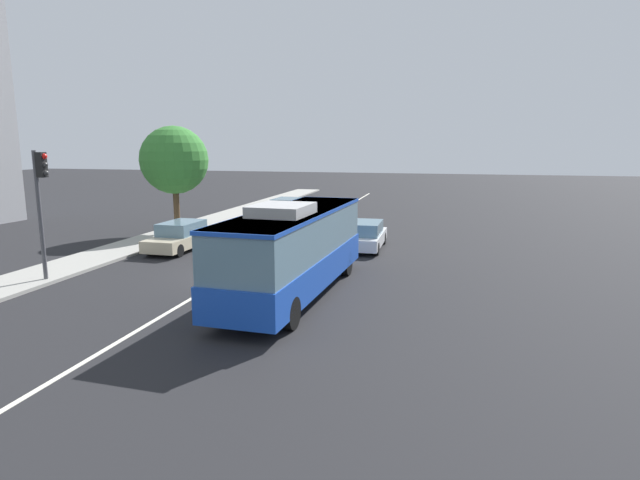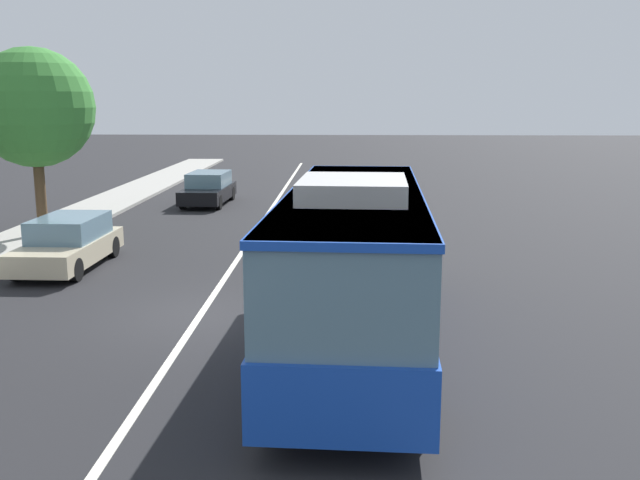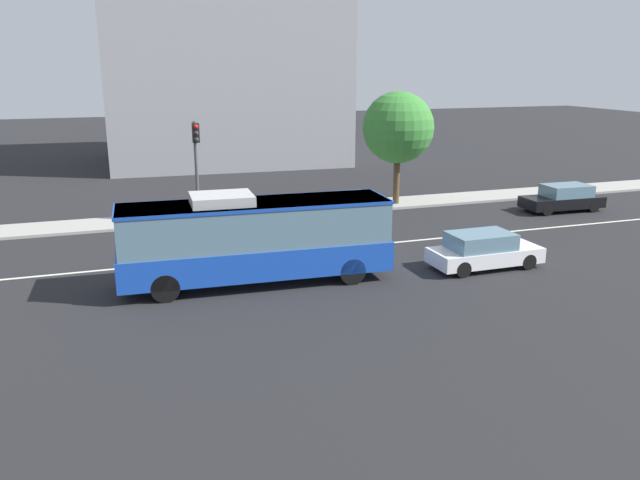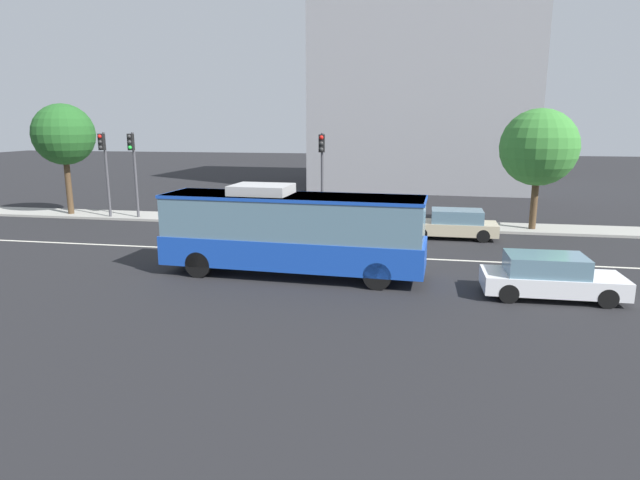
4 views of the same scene
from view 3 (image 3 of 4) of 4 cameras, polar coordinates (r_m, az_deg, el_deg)
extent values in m
plane|color=black|center=(27.92, -3.10, -1.16)|extent=(160.00, 160.00, 0.00)
cube|color=#9E9B93|center=(35.03, -6.45, 2.31)|extent=(80.00, 2.70, 0.14)
cube|color=silver|center=(27.92, -3.10, -1.15)|extent=(76.00, 0.16, 0.01)
cube|color=#1947B7|center=(23.97, -5.68, -1.60)|extent=(10.11, 2.98, 1.10)
cube|color=slate|center=(23.61, -5.77, 1.50)|extent=(9.91, 2.90, 1.58)
cube|color=#1947B7|center=(23.45, -5.82, 3.23)|extent=(10.01, 2.95, 0.12)
cube|color=#B2B2B2|center=(23.23, -8.75, 3.62)|extent=(2.28, 1.90, 0.36)
cylinder|color=black|center=(25.90, 1.32, -1.32)|extent=(1.01, 0.35, 1.00)
cylinder|color=black|center=(23.90, 2.88, -2.78)|extent=(1.01, 0.35, 1.00)
cylinder|color=black|center=(24.84, -13.86, -2.52)|extent=(1.01, 0.35, 1.00)
cylinder|color=black|center=(22.75, -13.62, -4.18)|extent=(1.01, 0.35, 1.00)
cube|color=#C6B793|center=(33.40, 1.81, 2.56)|extent=(4.52, 1.86, 0.60)
cube|color=slate|center=(33.35, 2.22, 3.63)|extent=(2.54, 1.69, 0.64)
cylinder|color=black|center=(32.24, -0.23, 1.72)|extent=(0.64, 0.23, 0.64)
cylinder|color=black|center=(33.73, -1.06, 2.33)|extent=(0.64, 0.23, 0.64)
cylinder|color=black|center=(33.25, 4.70, 2.09)|extent=(0.64, 0.23, 0.64)
cylinder|color=black|center=(34.69, 3.70, 2.68)|extent=(0.64, 0.23, 0.64)
cube|color=black|center=(38.24, 20.72, 3.21)|extent=(4.56, 1.95, 0.60)
cube|color=slate|center=(38.28, 21.11, 4.14)|extent=(2.58, 1.74, 0.64)
cylinder|color=black|center=(36.77, 19.57, 2.54)|extent=(0.65, 0.24, 0.64)
cylinder|color=black|center=(38.04, 18.17, 3.07)|extent=(0.65, 0.24, 0.64)
cylinder|color=black|center=(38.60, 23.18, 2.76)|extent=(0.65, 0.24, 0.64)
cylinder|color=black|center=(39.81, 21.73, 3.26)|extent=(0.65, 0.24, 0.64)
cube|color=white|center=(26.62, 14.48, -1.30)|extent=(4.52, 1.85, 0.60)
cube|color=slate|center=(26.32, 14.12, -0.06)|extent=(2.54, 1.69, 0.64)
cylinder|color=black|center=(28.14, 16.11, -0.95)|extent=(0.64, 0.23, 0.64)
cylinder|color=black|center=(26.91, 18.05, -1.85)|extent=(0.64, 0.23, 0.64)
cylinder|color=black|center=(26.55, 10.80, -1.58)|extent=(0.64, 0.23, 0.64)
cylinder|color=black|center=(25.25, 12.61, -2.58)|extent=(0.64, 0.23, 0.64)
cylinder|color=#47474C|center=(33.24, -10.93, 5.87)|extent=(0.16, 0.16, 5.20)
cube|color=black|center=(32.70, -11.01, 9.34)|extent=(0.34, 0.30, 0.96)
sphere|color=red|center=(32.52, -10.98, 9.88)|extent=(0.22, 0.22, 0.22)
sphere|color=#2D2D2D|center=(32.55, -10.95, 9.32)|extent=(0.22, 0.22, 0.22)
sphere|color=#2D2D2D|center=(32.58, -10.92, 8.76)|extent=(0.22, 0.22, 0.22)
cylinder|color=#4C3823|center=(37.23, 6.82, 5.32)|extent=(0.36, 0.36, 2.98)
sphere|color=#387F33|center=(36.83, 6.97, 9.92)|extent=(4.03, 4.03, 4.03)
cube|color=#939399|center=(55.38, -8.85, 17.58)|extent=(19.12, 15.18, 20.40)
cube|color=slate|center=(57.63, 0.82, 9.61)|extent=(0.64, 12.94, 1.50)
cube|color=slate|center=(57.38, 0.83, 12.99)|extent=(0.64, 12.94, 1.50)
cube|color=slate|center=(57.34, 0.84, 16.38)|extent=(0.64, 12.94, 1.50)
cube|color=slate|center=(57.49, 0.86, 19.77)|extent=(0.64, 12.94, 1.50)
camera|label=1|loc=(21.27, -54.58, 2.09)|focal=29.29mm
camera|label=2|loc=(24.24, -38.53, 4.59)|focal=39.96mm
camera|label=4|loc=(10.37, 52.96, -3.26)|focal=30.17mm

